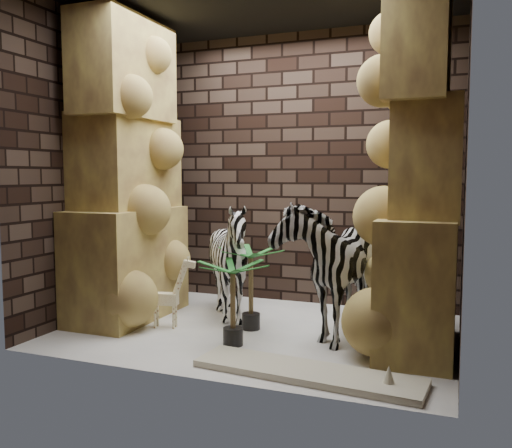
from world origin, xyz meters
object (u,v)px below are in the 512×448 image
at_px(zebra_left, 230,268).
at_px(palm_back, 233,303).
at_px(giraffe_toy, 165,291).
at_px(surfboard, 307,372).
at_px(zebra_right, 331,254).
at_px(palm_front, 251,288).

bearing_deg(zebra_left, palm_back, -54.51).
bearing_deg(giraffe_toy, surfboard, -36.54).
distance_m(zebra_left, giraffe_toy, 0.68).
xyz_separation_m(zebra_right, surfboard, (0.09, -1.11, -0.70)).
bearing_deg(palm_back, zebra_left, 115.10).
height_order(palm_front, surfboard, palm_front).
height_order(palm_front, palm_back, palm_front).
bearing_deg(palm_back, giraffe_toy, 162.17).
bearing_deg(surfboard, zebra_left, 138.78).
bearing_deg(palm_back, palm_front, 93.72).
height_order(zebra_right, palm_front, zebra_right).
bearing_deg(zebra_left, giraffe_toy, -126.48).
height_order(zebra_right, giraffe_toy, zebra_right).
xyz_separation_m(giraffe_toy, palm_front, (0.77, 0.24, 0.04)).
height_order(zebra_left, giraffe_toy, zebra_left).
distance_m(zebra_right, palm_front, 0.80).
height_order(zebra_left, palm_back, zebra_left).
height_order(zebra_right, zebra_left, zebra_right).
relative_size(zebra_left, giraffe_toy, 1.67).
xyz_separation_m(zebra_left, giraffe_toy, (-0.48, -0.45, -0.18)).
distance_m(palm_front, surfboard, 1.30).
bearing_deg(giraffe_toy, palm_back, -30.11).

